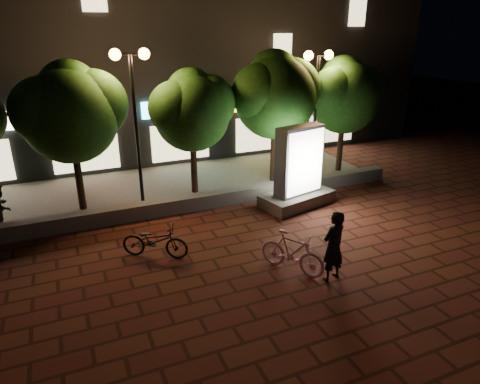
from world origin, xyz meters
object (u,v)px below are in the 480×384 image
rider (333,246)px  pedestrian (1,207)px  street_lamp_right (317,82)px  tree_far_right (345,93)px  tree_mid (192,108)px  ad_kiosk (298,174)px  tree_left (71,109)px  street_lamp_left (133,88)px  scooter_pink (292,252)px  scooter_parked (155,241)px  tree_right (276,92)px

rider → pedestrian: bearing=-51.0°
street_lamp_right → rider: 8.21m
tree_far_right → tree_mid: bearing=-180.0°
ad_kiosk → tree_far_right: bearing=35.1°
tree_left → rider: bearing=-52.9°
street_lamp_left → scooter_pink: bearing=-66.5°
rider → scooter_parked: bearing=-49.1°
tree_left → scooter_parked: 5.32m
street_lamp_left → scooter_parked: bearing=-96.3°
tree_far_right → pedestrian: size_ratio=3.17×
street_lamp_left → scooter_parked: (-0.43, -3.89, -3.54)m
street_lamp_right → ad_kiosk: bearing=-131.8°
tree_far_right → pedestrian: tree_far_right is taller
street_lamp_left → tree_right: bearing=2.8°
tree_right → street_lamp_left: (-5.36, -0.26, 0.46)m
scooter_pink → pedestrian: size_ratio=1.20×
pedestrian → street_lamp_left: bearing=-70.4°
street_lamp_left → scooter_pink: 7.42m
tree_far_right → tree_left: bearing=180.0°
tree_right → ad_kiosk: tree_right is taller
tree_mid → scooter_parked: tree_mid is taller
street_lamp_right → scooter_parked: street_lamp_right is taller
street_lamp_right → ad_kiosk: (-2.01, -2.24, -2.76)m
tree_left → scooter_pink: tree_left is taller
tree_far_right → ad_kiosk: tree_far_right is taller
tree_left → street_lamp_right: size_ratio=0.98×
rider → scooter_parked: size_ratio=0.99×
street_lamp_left → rider: street_lamp_left is taller
pedestrian → tree_mid: bearing=-70.5°
tree_far_right → ad_kiosk: size_ratio=1.68×
ad_kiosk → scooter_pink: 4.49m
scooter_pink → tree_right: bearing=34.4°
street_lamp_right → tree_mid: bearing=177.0°
tree_right → scooter_pink: (-2.75, -6.27, -3.02)m
street_lamp_left → pedestrian: bearing=-172.4°
tree_right → rider: size_ratio=2.77×
tree_mid → tree_far_right: (6.50, 0.00, 0.15)m
tree_left → street_lamp_right: (8.95, -0.26, 0.45)m
rider → scooter_pink: bearing=-56.6°
ad_kiosk → rider: 4.77m
tree_right → street_lamp_right: bearing=-9.1°
pedestrian → tree_right: bearing=-73.1°
tree_right → ad_kiosk: bearing=-98.3°
tree_mid → tree_right: tree_right is taller
tree_right → ad_kiosk: (-0.36, -2.51, -2.43)m
tree_right → pedestrian: (-9.66, -0.84, -2.73)m
tree_far_right → street_lamp_right: 1.66m
ad_kiosk → tree_right: bearing=81.7°
ad_kiosk → scooter_pink: size_ratio=1.57×
street_lamp_right → tree_far_right: bearing=9.6°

